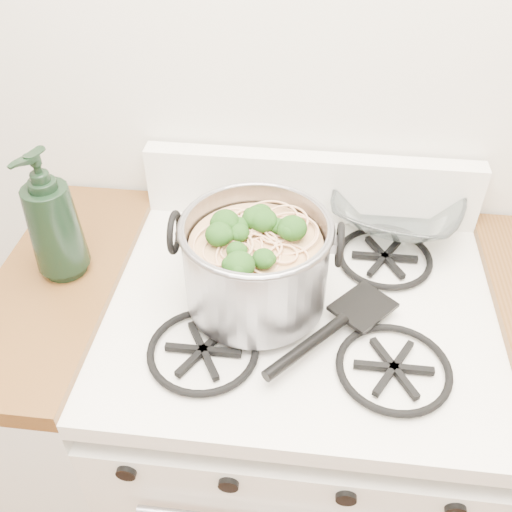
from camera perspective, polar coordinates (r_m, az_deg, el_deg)
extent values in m
plane|color=silver|center=(1.20, 6.76, 22.77)|extent=(3.60, 0.00, 3.60)
cube|color=white|center=(1.54, 3.56, -17.86)|extent=(0.76, 0.65, 0.81)
cube|color=white|center=(1.16, 4.51, -5.48)|extent=(0.76, 0.65, 0.04)
cube|color=black|center=(1.13, 4.60, -4.36)|extent=(0.60, 0.56, 0.02)
cylinder|color=black|center=(1.09, -12.70, -20.00)|extent=(0.04, 0.03, 0.04)
cylinder|color=black|center=(1.06, -2.69, -21.44)|extent=(0.04, 0.03, 0.04)
cylinder|color=black|center=(1.06, 8.99, -22.34)|extent=(0.04, 0.03, 0.04)
cylinder|color=black|center=(1.09, 19.26, -22.45)|extent=(0.04, 0.03, 0.04)
cube|color=silver|center=(1.59, -15.51, -14.80)|extent=(0.25, 0.65, 0.88)
cube|color=#543314|center=(1.25, -19.19, -2.61)|extent=(0.25, 0.65, 0.04)
cylinder|color=gray|center=(1.06, 0.00, -0.73)|extent=(0.27, 0.27, 0.18)
torus|color=gray|center=(1.00, 0.00, 2.92)|extent=(0.28, 0.28, 0.01)
torus|color=black|center=(1.04, -8.15, 2.35)|extent=(0.01, 0.08, 0.08)
torus|color=black|center=(1.02, 8.36, 1.13)|extent=(0.01, 0.08, 0.08)
cylinder|color=tan|center=(1.07, 0.00, -1.50)|extent=(0.24, 0.24, 0.14)
sphere|color=#1A4211|center=(1.01, 0.00, 2.20)|extent=(0.04, 0.04, 0.04)
sphere|color=#1A4211|center=(1.01, 0.00, 2.20)|extent=(0.04, 0.04, 0.04)
sphere|color=#1A4211|center=(1.01, 0.00, 2.20)|extent=(0.04, 0.04, 0.04)
sphere|color=#1A4211|center=(1.01, 0.00, 2.20)|extent=(0.04, 0.04, 0.04)
sphere|color=#1A4211|center=(1.01, 0.00, 2.20)|extent=(0.04, 0.04, 0.04)
sphere|color=#1A4211|center=(1.01, 0.00, 2.20)|extent=(0.04, 0.04, 0.04)
sphere|color=#1A4211|center=(1.01, 0.00, 2.20)|extent=(0.04, 0.04, 0.04)
sphere|color=#1A4211|center=(1.01, 0.00, 2.20)|extent=(0.04, 0.04, 0.04)
sphere|color=#1A4211|center=(1.01, 0.00, 2.20)|extent=(0.04, 0.04, 0.04)
sphere|color=#1A4211|center=(1.01, 0.00, 2.20)|extent=(0.04, 0.04, 0.04)
sphere|color=#1A4211|center=(1.01, 0.00, 2.20)|extent=(0.04, 0.04, 0.04)
sphere|color=#1A4211|center=(1.01, 0.00, 2.20)|extent=(0.04, 0.04, 0.04)
imported|color=white|center=(1.34, 13.77, 4.13)|extent=(0.14, 0.14, 0.03)
imported|color=black|center=(1.16, -19.81, 3.85)|extent=(0.14, 0.14, 0.28)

